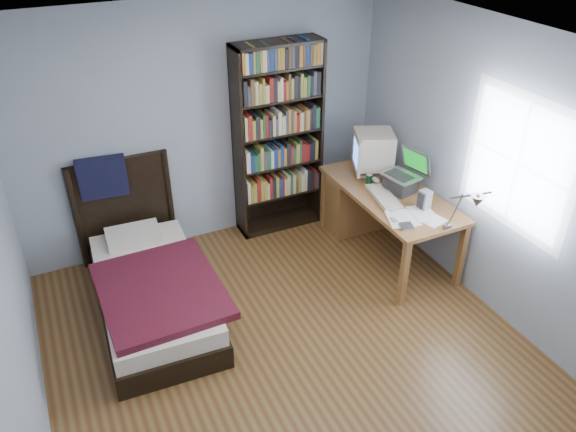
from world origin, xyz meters
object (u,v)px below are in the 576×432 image
at_px(crt_monitor, 372,150).
at_px(soda_can, 369,180).
at_px(speaker, 425,200).
at_px(desk, 364,199).
at_px(laptop, 402,180).
at_px(bookshelf, 278,140).
at_px(keyboard, 384,197).
at_px(bed, 150,283).
at_px(desk_lamp, 473,204).

relative_size(crt_monitor, soda_can, 4.98).
distance_m(crt_monitor, speaker, 0.85).
distance_m(desk, soda_can, 0.44).
height_order(crt_monitor, soda_can, crt_monitor).
bearing_deg(crt_monitor, soda_can, -125.83).
bearing_deg(laptop, desk, 103.15).
bearing_deg(bookshelf, keyboard, -59.57).
bearing_deg(crt_monitor, laptop, -80.59).
distance_m(laptop, bookshelf, 1.34).
bearing_deg(bed, crt_monitor, 5.49).
xyz_separation_m(crt_monitor, speaker, (0.07, -0.83, -0.17)).
bearing_deg(bed, desk, 5.82).
xyz_separation_m(speaker, bed, (-2.50, 0.59, -0.56)).
height_order(soda_can, bookshelf, bookshelf).
relative_size(laptop, speaker, 2.20).
distance_m(keyboard, speaker, 0.40).
bearing_deg(bed, speaker, -13.36).
height_order(desk, laptop, laptop).
bearing_deg(desk, speaker, -83.29).
bearing_deg(laptop, keyboard, -165.71).
bearing_deg(laptop, bed, 175.13).
xyz_separation_m(laptop, bed, (-2.51, 0.21, -0.58)).
relative_size(speaker, bed, 0.09).
relative_size(desk_lamp, bed, 0.29).
relative_size(desk_lamp, bookshelf, 0.28).
xyz_separation_m(crt_monitor, laptop, (0.07, -0.45, -0.15)).
height_order(desk, crt_monitor, crt_monitor).
distance_m(keyboard, soda_can, 0.31).
height_order(keyboard, speaker, speaker).
height_order(laptop, desk_lamp, desk_lamp).
bearing_deg(laptop, speaker, -91.28).
height_order(keyboard, bookshelf, bookshelf).
bearing_deg(bed, soda_can, 0.73).
height_order(soda_can, bed, bed).
distance_m(desk, keyboard, 0.63).
height_order(keyboard, bed, bed).
distance_m(desk_lamp, speaker, 0.82).
xyz_separation_m(desk_lamp, bookshelf, (-0.72, 2.10, -0.17)).
height_order(crt_monitor, bookshelf, bookshelf).
height_order(speaker, bed, bed).
distance_m(laptop, speaker, 0.38).
relative_size(desk_lamp, soda_can, 5.43).
bearing_deg(desk, keyboard, -104.56).
bearing_deg(soda_can, bed, -179.27).
bearing_deg(bookshelf, crt_monitor, -35.04).
bearing_deg(keyboard, bookshelf, 130.39).
height_order(desk_lamp, bed, desk_lamp).
distance_m(laptop, soda_can, 0.34).
distance_m(crt_monitor, desk_lamp, 1.56).
xyz_separation_m(desk, desk_lamp, (-0.04, -1.56, 0.78)).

